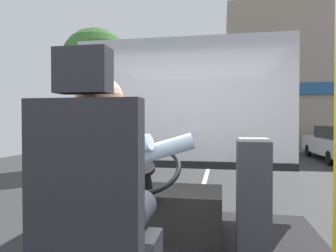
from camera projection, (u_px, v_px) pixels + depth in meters
name	position (u px, v px, depth m)	size (l,w,h in m)	color
ground	(209.00, 168.00, 10.47)	(18.00, 44.00, 0.06)	#2F2F2F
driver_seat	(95.00, 226.00, 1.31)	(0.48, 0.48, 1.30)	black
bus_driver	(105.00, 182.00, 1.42)	(0.82, 0.56, 0.77)	#282833
steering_console	(158.00, 210.00, 2.63)	(1.10, 1.00, 0.81)	#282623
fare_box	(253.00, 199.00, 2.16)	(0.23, 0.24, 0.88)	#333338
windshield_panel	(181.00, 117.00, 3.37)	(2.50, 0.08, 1.48)	silver
street_tree	(96.00, 64.00, 10.80)	(2.50, 2.50, 4.95)	#4C3828
shop_building	(310.00, 80.00, 17.25)	(9.52, 4.75, 7.94)	gray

